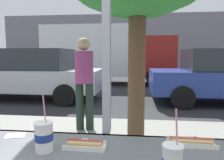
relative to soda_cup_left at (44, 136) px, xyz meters
The scene contains 11 objects.
ground_plane 8.31m from the soda_cup_left, 87.92° to the left, with size 60.00×60.00×0.00m, color #2D2D30.
sidewalk_strip 2.10m from the soda_cup_left, 80.77° to the left, with size 16.00×2.80×0.13m, color gray.
building_facade_far 21.64m from the soda_cup_left, 89.20° to the left, with size 28.00×1.20×5.68m, color gray.
soda_cup_left is the anchor object (origin of this frame).
hotdog_tray_near 0.83m from the soda_cup_left, 10.96° to the left, with size 0.28×0.09×0.05m.
hotdog_tray_far 0.23m from the soda_cup_left, 16.23° to the left, with size 0.24×0.10×0.05m.
napkin_wrapper 0.34m from the soda_cup_left, 146.35° to the left, with size 0.12×0.09×0.00m, color white.
parked_car_silver 6.36m from the soda_cup_left, 117.52° to the left, with size 4.64×2.06×1.67m.
parked_car_blue 6.43m from the soda_cup_left, 61.33° to the left, with size 4.19×2.06×1.64m.
box_truck 9.82m from the soda_cup_left, 95.81° to the left, with size 6.47×2.44×2.91m.
pedestrian 2.59m from the soda_cup_left, 98.97° to the left, with size 0.32×0.32×1.63m.
Camera 1 is at (0.19, -1.29, 1.46)m, focal length 33.74 mm.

